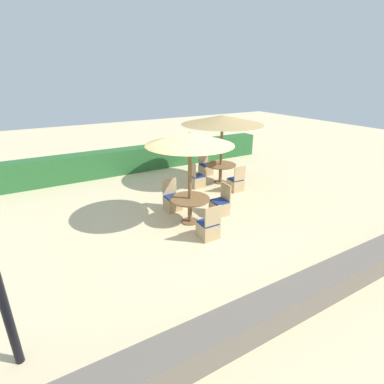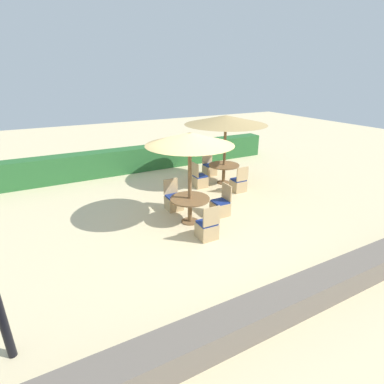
{
  "view_description": "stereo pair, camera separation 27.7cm",
  "coord_description": "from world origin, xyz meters",
  "px_view_note": "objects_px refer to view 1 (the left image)",
  "views": [
    {
      "loc": [
        -3.79,
        -5.92,
        3.88
      ],
      "look_at": [
        0.0,
        0.6,
        0.9
      ],
      "focal_mm": 28.0,
      "sensor_mm": 36.0,
      "label": 1
    },
    {
      "loc": [
        -3.55,
        -6.05,
        3.88
      ],
      "look_at": [
        0.0,
        0.6,
        0.9
      ],
      "focal_mm": 28.0,
      "sensor_mm": 36.0,
      "label": 2
    }
  ],
  "objects_px": {
    "patio_chair_back_right_north": "(206,169)",
    "patio_chair_back_right_south": "(236,184)",
    "round_table_center": "(190,203)",
    "parasol_back_right": "(222,120)",
    "patio_chair_center_north": "(173,201)",
    "patio_chair_back_right_west": "(197,180)",
    "round_table_back_right": "(221,168)",
    "patio_chair_center_south": "(208,229)",
    "parasol_center": "(190,139)",
    "patio_chair_center_east": "(220,206)"
  },
  "relations": [
    {
      "from": "patio_chair_back_right_north",
      "to": "patio_chair_back_right_south",
      "type": "relative_size",
      "value": 1.0
    },
    {
      "from": "round_table_center",
      "to": "parasol_back_right",
      "type": "distance_m",
      "value": 3.92
    },
    {
      "from": "patio_chair_center_north",
      "to": "patio_chair_back_right_west",
      "type": "xyz_separation_m",
      "value": [
        1.66,
        1.32,
        0.0
      ]
    },
    {
      "from": "round_table_center",
      "to": "round_table_back_right",
      "type": "distance_m",
      "value": 3.49
    },
    {
      "from": "parasol_back_right",
      "to": "round_table_back_right",
      "type": "distance_m",
      "value": 1.78
    },
    {
      "from": "patio_chair_center_south",
      "to": "parasol_back_right",
      "type": "xyz_separation_m",
      "value": [
        2.67,
        3.27,
        2.1
      ]
    },
    {
      "from": "patio_chair_center_south",
      "to": "patio_chair_back_right_north",
      "type": "xyz_separation_m",
      "value": [
        2.7,
        4.36,
        0.0
      ]
    },
    {
      "from": "patio_chair_center_south",
      "to": "patio_chair_back_right_south",
      "type": "height_order",
      "value": "same"
    },
    {
      "from": "round_table_back_right",
      "to": "patio_chair_back_right_west",
      "type": "relative_size",
      "value": 1.23
    },
    {
      "from": "patio_chair_center_north",
      "to": "patio_chair_back_right_south",
      "type": "xyz_separation_m",
      "value": [
        2.66,
        0.3,
        0.0
      ]
    },
    {
      "from": "patio_chair_center_south",
      "to": "patio_chair_back_right_north",
      "type": "distance_m",
      "value": 5.13
    },
    {
      "from": "round_table_center",
      "to": "patio_chair_center_south",
      "type": "distance_m",
      "value": 1.04
    },
    {
      "from": "round_table_center",
      "to": "patio_chair_back_right_west",
      "type": "bearing_deg",
      "value": 55.07
    },
    {
      "from": "round_table_back_right",
      "to": "patio_chair_back_right_north",
      "type": "bearing_deg",
      "value": 88.56
    },
    {
      "from": "patio_chair_center_south",
      "to": "patio_chair_back_right_north",
      "type": "bearing_deg",
      "value": 58.2
    },
    {
      "from": "patio_chair_center_south",
      "to": "patio_chair_back_right_west",
      "type": "height_order",
      "value": "same"
    },
    {
      "from": "round_table_back_right",
      "to": "parasol_back_right",
      "type": "bearing_deg",
      "value": 180.0
    },
    {
      "from": "patio_chair_center_south",
      "to": "round_table_center",
      "type": "bearing_deg",
      "value": 88.17
    },
    {
      "from": "parasol_center",
      "to": "patio_chair_back_right_west",
      "type": "bearing_deg",
      "value": 55.07
    },
    {
      "from": "round_table_center",
      "to": "patio_chair_back_right_south",
      "type": "xyz_separation_m",
      "value": [
        2.62,
        1.3,
        -0.31
      ]
    },
    {
      "from": "patio_chair_center_east",
      "to": "round_table_back_right",
      "type": "height_order",
      "value": "patio_chair_center_east"
    },
    {
      "from": "parasol_back_right",
      "to": "patio_chair_back_right_west",
      "type": "distance_m",
      "value": 2.33
    },
    {
      "from": "patio_chair_center_east",
      "to": "round_table_back_right",
      "type": "bearing_deg",
      "value": -35.41
    },
    {
      "from": "patio_chair_back_right_north",
      "to": "patio_chair_back_right_west",
      "type": "height_order",
      "value": "same"
    },
    {
      "from": "parasol_center",
      "to": "patio_chair_back_right_south",
      "type": "xyz_separation_m",
      "value": [
        2.62,
        1.3,
        -2.08
      ]
    },
    {
      "from": "patio_chair_back_right_west",
      "to": "patio_chair_center_south",
      "type": "bearing_deg",
      "value": -26.49
    },
    {
      "from": "patio_chair_center_north",
      "to": "parasol_back_right",
      "type": "relative_size",
      "value": 0.31
    },
    {
      "from": "parasol_back_right",
      "to": "round_table_back_right",
      "type": "xyz_separation_m",
      "value": [
        0.0,
        0.0,
        -1.78
      ]
    },
    {
      "from": "round_table_back_right",
      "to": "patio_chair_back_right_north",
      "type": "distance_m",
      "value": 1.13
    },
    {
      "from": "patio_chair_center_east",
      "to": "patio_chair_back_right_south",
      "type": "bearing_deg",
      "value": -50.69
    },
    {
      "from": "round_table_center",
      "to": "round_table_back_right",
      "type": "bearing_deg",
      "value": 40.77
    },
    {
      "from": "patio_chair_center_east",
      "to": "round_table_back_right",
      "type": "xyz_separation_m",
      "value": [
        1.63,
        2.3,
        0.32
      ]
    },
    {
      "from": "round_table_back_right",
      "to": "patio_chair_center_north",
      "type": "bearing_deg",
      "value": -154.47
    },
    {
      "from": "round_table_back_right",
      "to": "patio_chair_back_right_south",
      "type": "xyz_separation_m",
      "value": [
        -0.03,
        -0.98,
        -0.32
      ]
    },
    {
      "from": "patio_chair_center_north",
      "to": "patio_chair_center_east",
      "type": "relative_size",
      "value": 1.0
    },
    {
      "from": "patio_chair_back_right_west",
      "to": "patio_chair_back_right_south",
      "type": "height_order",
      "value": "same"
    },
    {
      "from": "patio_chair_center_east",
      "to": "parasol_back_right",
      "type": "distance_m",
      "value": 3.51
    },
    {
      "from": "parasol_center",
      "to": "patio_chair_center_east",
      "type": "xyz_separation_m",
      "value": [
        1.01,
        -0.02,
        -2.08
      ]
    },
    {
      "from": "parasol_center",
      "to": "patio_chair_center_east",
      "type": "bearing_deg",
      "value": -1.16
    },
    {
      "from": "round_table_center",
      "to": "patio_chair_back_right_west",
      "type": "xyz_separation_m",
      "value": [
        1.62,
        2.32,
        -0.31
      ]
    },
    {
      "from": "parasol_center",
      "to": "patio_chair_back_right_west",
      "type": "xyz_separation_m",
      "value": [
        1.62,
        2.32,
        -2.08
      ]
    },
    {
      "from": "parasol_center",
      "to": "patio_chair_center_north",
      "type": "height_order",
      "value": "parasol_center"
    },
    {
      "from": "parasol_center",
      "to": "patio_chair_back_right_west",
      "type": "height_order",
      "value": "parasol_center"
    },
    {
      "from": "patio_chair_center_south",
      "to": "parasol_center",
      "type": "bearing_deg",
      "value": 88.17
    },
    {
      "from": "round_table_center",
      "to": "parasol_back_right",
      "type": "relative_size",
      "value": 0.37
    },
    {
      "from": "parasol_center",
      "to": "patio_chair_center_east",
      "type": "relative_size",
      "value": 2.71
    },
    {
      "from": "round_table_center",
      "to": "parasol_back_right",
      "type": "height_order",
      "value": "parasol_back_right"
    },
    {
      "from": "patio_chair_back_right_west",
      "to": "patio_chair_back_right_north",
      "type": "bearing_deg",
      "value": 134.84
    },
    {
      "from": "patio_chair_center_north",
      "to": "patio_chair_center_south",
      "type": "xyz_separation_m",
      "value": [
        0.01,
        -1.99,
        0.0
      ]
    },
    {
      "from": "parasol_center",
      "to": "round_table_center",
      "type": "distance_m",
      "value": 1.77
    }
  ]
}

